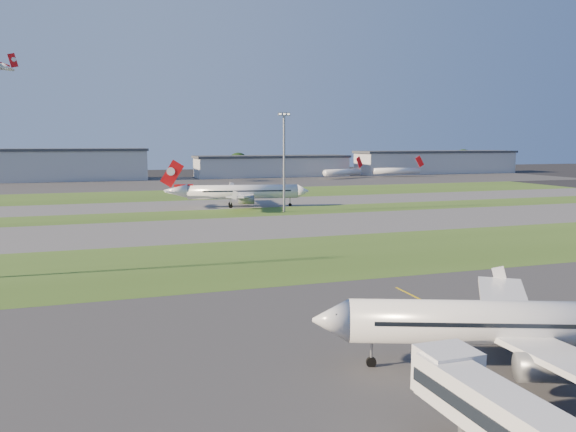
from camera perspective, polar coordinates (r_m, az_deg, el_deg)
name	(u,v)px	position (r m, az deg, el deg)	size (l,w,h in m)	color
ground	(537,394)	(46.69, 23.96, -16.21)	(700.00, 700.00, 0.00)	black
apron_near	(537,394)	(46.68, 23.96, -16.20)	(300.00, 70.00, 0.01)	#333335
grass_strip_a	(301,257)	(90.24, 1.33, -4.16)	(300.00, 34.00, 0.01)	#33511B
taxiway_a	(250,227)	(121.38, -3.85, -1.15)	(300.00, 32.00, 0.01)	#515154
grass_strip_b	(226,213)	(145.52, -6.27, 0.27)	(300.00, 18.00, 0.01)	#33511B
taxiway_b	(211,204)	(166.97, -7.82, 1.17)	(300.00, 26.00, 0.01)	#515154
grass_strip_c	(194,195)	(199.37, -9.52, 2.17)	(300.00, 40.00, 0.01)	#33511B
apron_far	(174,183)	(258.67, -11.51, 3.33)	(400.00, 80.00, 0.01)	#333335
airliner_parked	(528,324)	(49.58, 23.23, -10.08)	(33.17, 28.09, 10.85)	white
airliner_taxiing	(242,192)	(158.94, -4.72, 2.42)	(38.12, 32.05, 11.99)	white
mini_jet_near	(343,172)	(284.88, 5.60, 4.48)	(26.63, 13.93, 9.48)	white
mini_jet_far	(397,171)	(302.24, 11.03, 4.55)	(28.64, 5.26, 9.48)	white
light_mast_centre	(284,155)	(146.28, -0.40, 6.17)	(3.20, 0.70, 25.80)	gray
hangar_west	(70,165)	(286.97, -21.25, 4.90)	(71.40, 23.00, 15.20)	#A9ABB2
hangar_east	(272,166)	(298.78, -1.65, 5.10)	(81.60, 23.00, 11.20)	#A9ABB2
hangar_far_east	(436,162)	(340.76, 14.77, 5.33)	(96.90, 23.00, 13.20)	#A9ABB2
tree_mid_west	(124,167)	(297.75, -16.30, 4.83)	(9.90, 9.90, 10.80)	black
tree_mid_east	(238,163)	(308.46, -5.07, 5.37)	(11.55, 11.55, 12.60)	black
tree_east	(365,163)	(331.66, 7.79, 5.37)	(10.45, 10.45, 11.40)	black
tree_far_east	(463,159)	(370.79, 17.35, 5.52)	(12.65, 12.65, 13.80)	black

